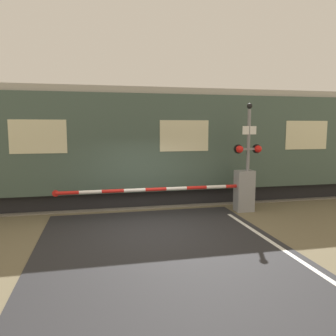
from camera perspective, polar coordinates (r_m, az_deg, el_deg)
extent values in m
plane|color=#6B6047|center=(9.32, -2.77, -10.67)|extent=(80.00, 80.00, 0.00)
cube|color=slate|center=(13.07, -5.68, -5.44)|extent=(36.00, 3.20, 0.03)
cube|color=#595451|center=(12.36, -5.28, -5.85)|extent=(36.00, 0.08, 0.10)
cube|color=#595451|center=(13.76, -6.03, -4.53)|extent=(36.00, 0.08, 0.10)
cube|color=black|center=(13.28, 1.06, -3.95)|extent=(16.20, 2.60, 0.60)
cube|color=#42564C|center=(13.05, 1.08, 4.68)|extent=(17.61, 3.06, 3.39)
cube|color=#ADA89E|center=(13.10, 1.10, 12.63)|extent=(17.26, 2.82, 0.24)
cube|color=beige|center=(13.65, 22.98, 5.29)|extent=(1.76, 0.02, 1.08)
cube|color=beige|center=(11.55, 2.88, 5.62)|extent=(1.76, 0.02, 1.08)
cube|color=beige|center=(11.29, -21.68, 5.10)|extent=(1.76, 0.02, 1.08)
cube|color=gray|center=(11.44, 13.12, -3.89)|extent=(0.60, 0.44, 1.40)
cylinder|color=gray|center=(11.41, 13.14, -3.02)|extent=(0.16, 0.16, 0.18)
cylinder|color=red|center=(11.27, 11.58, -3.10)|extent=(0.68, 0.11, 0.11)
cylinder|color=white|center=(11.01, 8.35, -3.27)|extent=(0.68, 0.11, 0.11)
cylinder|color=red|center=(10.80, 4.98, -3.43)|extent=(0.68, 0.11, 0.11)
cylinder|color=white|center=(10.62, 1.47, -3.58)|extent=(0.68, 0.11, 0.11)
cylinder|color=red|center=(10.48, -2.14, -3.73)|extent=(0.68, 0.11, 0.11)
cylinder|color=white|center=(10.38, -5.84, -3.87)|extent=(0.68, 0.11, 0.11)
cylinder|color=red|center=(10.33, -9.59, -3.99)|extent=(0.68, 0.11, 0.11)
cylinder|color=white|center=(10.32, -13.36, -4.09)|extent=(0.68, 0.11, 0.11)
cylinder|color=red|center=(10.35, -17.13, -4.17)|extent=(0.68, 0.11, 0.11)
cylinder|color=red|center=(10.39, -19.00, -4.21)|extent=(0.20, 0.02, 0.20)
cylinder|color=gray|center=(11.22, 13.75, 1.13)|extent=(0.11, 0.11, 3.43)
cube|color=gray|center=(11.19, 13.81, 3.23)|extent=(0.78, 0.07, 0.07)
sphere|color=red|center=(11.00, 12.37, 3.21)|extent=(0.24, 0.24, 0.24)
sphere|color=red|center=(11.30, 15.43, 3.22)|extent=(0.24, 0.24, 0.24)
cylinder|color=black|center=(11.10, 12.14, 3.25)|extent=(0.30, 0.06, 0.30)
cylinder|color=black|center=(11.39, 15.17, 3.26)|extent=(0.30, 0.06, 0.30)
cube|color=white|center=(11.13, 13.99, 6.39)|extent=(0.48, 0.02, 0.27)
sphere|color=black|center=(11.19, 14.02, 10.43)|extent=(0.18, 0.18, 0.18)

